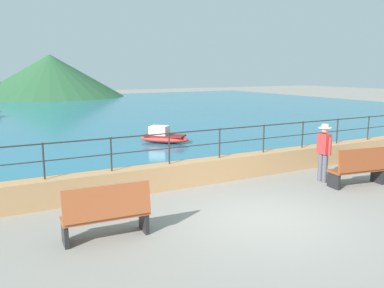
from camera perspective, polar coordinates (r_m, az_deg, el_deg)
name	(u,v)px	position (r m, az deg, el deg)	size (l,w,h in m)	color
ground_plane	(264,218)	(9.32, 10.26, -10.42)	(120.00, 120.00, 0.00)	gray
promenade_wall	(195,172)	(11.74, 0.46, -4.06)	(20.00, 0.56, 0.70)	tan
railing	(195,140)	(11.54, 0.46, 0.60)	(18.44, 0.04, 0.90)	#282623
lake_water	(55,113)	(33.19, -19.03, 4.25)	(64.00, 44.32, 0.06)	#236B89
hill_secondary	(51,76)	(53.02, -19.53, 9.15)	(17.96, 17.96, 5.24)	#285633
bench_main	(107,212)	(8.09, -12.11, -9.54)	(1.73, 0.66, 1.13)	#9E4C28
bench_far	(359,167)	(12.41, 22.79, -3.11)	(1.77, 0.81, 1.13)	brown
person_walking	(324,150)	(12.45, 18.29, -0.80)	(0.38, 0.57, 1.75)	#4C4C56
boat_2	(163,137)	(18.16, -4.10, 1.03)	(2.25, 2.28, 0.76)	red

